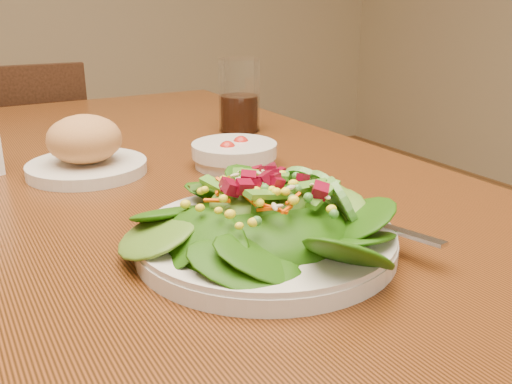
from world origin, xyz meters
TOP-DOWN VIEW (x-y plane):
  - dining_table at (0.00, 0.00)m, footprint 0.90×1.40m
  - chair_far at (-0.03, 0.90)m, footprint 0.41×0.42m
  - salad_plate at (0.08, -0.27)m, footprint 0.27×0.26m
  - bread_plate at (-0.02, 0.08)m, footprint 0.17×0.17m
  - tomato_bowl at (0.18, 0.01)m, footprint 0.13×0.13m
  - drinking_glass at (0.30, 0.21)m, footprint 0.08×0.08m

SIDE VIEW (x-z plane):
  - chair_far at x=-0.03m, z-range 0.02..0.86m
  - dining_table at x=0.00m, z-range 0.27..1.02m
  - tomato_bowl at x=0.18m, z-range 0.75..0.79m
  - salad_plate at x=0.08m, z-range 0.74..0.82m
  - bread_plate at x=-0.02m, z-range 0.74..0.83m
  - drinking_glass at x=0.30m, z-range 0.74..0.88m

